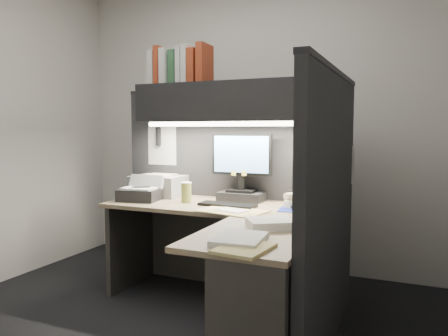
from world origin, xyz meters
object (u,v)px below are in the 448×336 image
at_px(desk, 230,269).
at_px(overhead_shelf, 232,102).
at_px(notebook_stack, 140,195).
at_px(monitor, 242,174).
at_px(coffee_cup, 186,193).
at_px(telephone, 305,203).
at_px(printer, 160,185).
at_px(keyboard, 227,205).

relative_size(desk, overhead_shelf, 1.10).
bearing_deg(notebook_stack, monitor, 22.15).
xyz_separation_m(coffee_cup, notebook_stack, (-0.38, -0.06, -0.03)).
distance_m(monitor, notebook_stack, 0.82).
bearing_deg(telephone, notebook_stack, -135.97).
bearing_deg(monitor, notebook_stack, -158.06).
distance_m(desk, telephone, 0.78).
distance_m(overhead_shelf, printer, 0.96).
height_order(overhead_shelf, printer, overhead_shelf).
bearing_deg(overhead_shelf, monitor, 24.79).
relative_size(telephone, notebook_stack, 0.72).
distance_m(desk, monitor, 0.96).
bearing_deg(keyboard, notebook_stack, -175.24).
height_order(monitor, keyboard, monitor).
height_order(overhead_shelf, monitor, overhead_shelf).
height_order(overhead_shelf, keyboard, overhead_shelf).
bearing_deg(overhead_shelf, printer, 177.86).
xyz_separation_m(desk, notebook_stack, (-0.97, 0.48, 0.33)).
relative_size(desk, printer, 3.99).
height_order(keyboard, printer, printer).
bearing_deg(printer, desk, -39.06).
distance_m(keyboard, notebook_stack, 0.74).
relative_size(desk, monitor, 3.22).
xyz_separation_m(monitor, notebook_stack, (-0.74, -0.30, -0.16)).
distance_m(desk, printer, 1.30).
relative_size(keyboard, coffee_cup, 2.90).
xyz_separation_m(overhead_shelf, notebook_stack, (-0.67, -0.27, -0.72)).
bearing_deg(printer, coffee_cup, -32.43).
bearing_deg(coffee_cup, overhead_shelf, 36.13).
height_order(overhead_shelf, coffee_cup, overhead_shelf).
distance_m(coffee_cup, printer, 0.45).
height_order(keyboard, notebook_stack, notebook_stack).
relative_size(desk, notebook_stack, 5.59).
bearing_deg(coffee_cup, monitor, 34.20).
xyz_separation_m(telephone, notebook_stack, (-1.28, -0.16, 0.00)).
relative_size(monitor, keyboard, 1.24).
bearing_deg(desk, monitor, 106.56).
xyz_separation_m(overhead_shelf, keyboard, (0.06, -0.25, -0.76)).
height_order(desk, telephone, telephone).
xyz_separation_m(desk, overhead_shelf, (-0.30, 0.75, 1.06)).
height_order(coffee_cup, notebook_stack, coffee_cup).
xyz_separation_m(keyboard, telephone, (0.54, 0.13, 0.03)).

